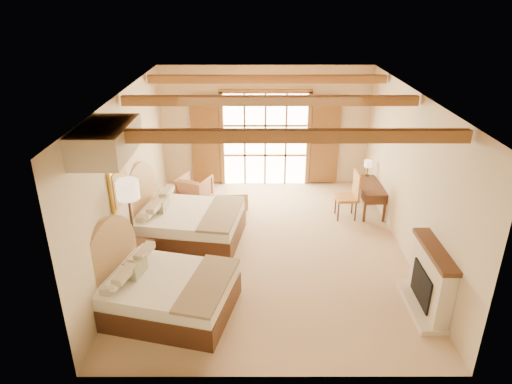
{
  "coord_description": "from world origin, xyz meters",
  "views": [
    {
      "loc": [
        -0.26,
        -8.25,
        4.91
      ],
      "look_at": [
        -0.25,
        0.2,
        1.17
      ],
      "focal_mm": 32.0,
      "sensor_mm": 36.0,
      "label": 1
    }
  ],
  "objects_px": {
    "bed_near": "(158,289)",
    "armchair": "(194,189)",
    "bed_far": "(181,221)",
    "desk": "(369,197)",
    "nightstand": "(137,258)"
  },
  "relations": [
    {
      "from": "desk",
      "to": "bed_near",
      "type": "bearing_deg",
      "value": -141.3
    },
    {
      "from": "nightstand",
      "to": "armchair",
      "type": "bearing_deg",
      "value": 94.57
    },
    {
      "from": "bed_far",
      "to": "bed_near",
      "type": "bearing_deg",
      "value": -81.01
    },
    {
      "from": "armchair",
      "to": "bed_near",
      "type": "bearing_deg",
      "value": 111.7
    },
    {
      "from": "bed_far",
      "to": "armchair",
      "type": "xyz_separation_m",
      "value": [
        0.06,
        1.89,
        -0.1
      ]
    },
    {
      "from": "bed_far",
      "to": "armchair",
      "type": "distance_m",
      "value": 1.89
    },
    {
      "from": "nightstand",
      "to": "bed_far",
      "type": "bearing_deg",
      "value": 80.5
    },
    {
      "from": "bed_far",
      "to": "nightstand",
      "type": "bearing_deg",
      "value": -107.24
    },
    {
      "from": "bed_far",
      "to": "nightstand",
      "type": "distance_m",
      "value": 1.44
    },
    {
      "from": "bed_near",
      "to": "bed_far",
      "type": "relative_size",
      "value": 1.0
    },
    {
      "from": "armchair",
      "to": "desk",
      "type": "height_order",
      "value": "armchair"
    },
    {
      "from": "bed_near",
      "to": "bed_far",
      "type": "xyz_separation_m",
      "value": [
        0.01,
        2.41,
        0.02
      ]
    },
    {
      "from": "bed_near",
      "to": "armchair",
      "type": "height_order",
      "value": "bed_near"
    },
    {
      "from": "armchair",
      "to": "desk",
      "type": "bearing_deg",
      "value": -164.25
    },
    {
      "from": "bed_near",
      "to": "nightstand",
      "type": "xyz_separation_m",
      "value": [
        -0.63,
        1.13,
        -0.11
      ]
    }
  ]
}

